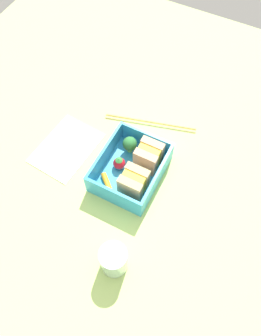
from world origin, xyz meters
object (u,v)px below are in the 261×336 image
drinking_glass (114,260)px  folded_napkin (66,148)px  broccoli_floret (130,144)px  sandwich_left (149,156)px  strawberry_far_left (119,163)px  chopstick_pair (150,122)px  sandwich_center_left (134,183)px  carrot_stick_far_left (107,183)px

drinking_glass → folded_napkin: size_ratio=0.47×
broccoli_floret → sandwich_left: bearing=77.3°
strawberry_far_left → chopstick_pair: (-14.40, 0.66, -2.30)cm
sandwich_left → sandwich_center_left: size_ratio=1.00×
sandwich_center_left → chopstick_pair: size_ratio=0.28×
strawberry_far_left → folded_napkin: bearing=-86.7°
broccoli_floret → strawberry_far_left: bearing=-2.2°
drinking_glass → sandwich_left: bearing=-170.6°
sandwich_center_left → sandwich_left: bearing=180.0°
folded_napkin → broccoli_floret: bearing=111.4°
sandwich_left → strawberry_far_left: 6.47cm
broccoli_floret → chopstick_pair: 10.46cm
broccoli_floret → carrot_stick_far_left: broccoli_floret is taller
sandwich_center_left → carrot_stick_far_left: size_ratio=1.31×
drinking_glass → broccoli_floret: bearing=-159.5°
sandwich_left → drinking_glass: size_ratio=0.83×
broccoli_floret → carrot_stick_far_left: size_ratio=0.95×
sandwich_center_left → broccoli_floret: bearing=-148.2°
broccoli_floret → folded_napkin: 15.12cm
sandwich_left → drinking_glass: 22.67cm
drinking_glass → folded_napkin: drinking_glass is taller
chopstick_pair → strawberry_far_left: bearing=-2.6°
folded_napkin → chopstick_pair: bearing=137.1°
broccoli_floret → strawberry_far_left: size_ratio=1.35×
drinking_glass → chopstick_pair: bearing=-166.0°
strawberry_far_left → sandwich_left: bearing=123.1°
sandwich_left → broccoli_floret: (-1.14, -5.08, -0.33)cm
sandwich_left → broccoli_floret: bearing=-102.7°
sandwich_left → sandwich_center_left: bearing=0.0°
sandwich_center_left → folded_napkin: size_ratio=0.39×
sandwich_center_left → folded_napkin: sandwich_center_left is taller
sandwich_left → folded_napkin: (4.22, -18.73, -4.03)cm
sandwich_left → broccoli_floret: size_ratio=1.38×
strawberry_far_left → chopstick_pair: bearing=177.4°
sandwich_left → carrot_stick_far_left: bearing=-33.0°
broccoli_floret → folded_napkin: size_ratio=0.28×
strawberry_far_left → carrot_stick_far_left: strawberry_far_left is taller
strawberry_far_left → drinking_glass: size_ratio=0.45×
folded_napkin → drinking_glass: bearing=51.1°
sandwich_left → carrot_stick_far_left: (8.53, -5.54, -2.43)cm
chopstick_pair → broccoli_floret: bearing=-2.8°
strawberry_far_left → chopstick_pair: size_ratio=0.15×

